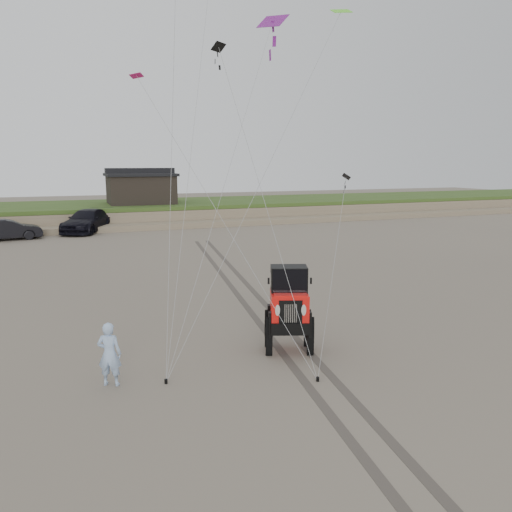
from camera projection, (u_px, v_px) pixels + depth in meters
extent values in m
plane|color=#6B6054|center=(278.00, 370.00, 13.53)|extent=(160.00, 160.00, 0.00)
cube|color=#7A6B54|center=(119.00, 214.00, 48.19)|extent=(160.00, 12.00, 1.40)
cube|color=#2D4719|center=(119.00, 205.00, 48.04)|extent=(160.00, 12.00, 0.35)
cube|color=#7A6B54|center=(128.00, 226.00, 42.32)|extent=(160.00, 3.50, 0.50)
cube|color=black|center=(141.00, 190.00, 47.57)|extent=(6.00, 5.00, 2.60)
cube|color=black|center=(140.00, 175.00, 47.30)|extent=(6.40, 5.40, 0.25)
cube|color=black|center=(140.00, 171.00, 47.23)|extent=(6.40, 1.20, 0.50)
imported|color=black|center=(8.00, 230.00, 36.32)|extent=(4.74, 2.25, 1.50)
imported|color=black|center=(87.00, 221.00, 40.48)|extent=(5.02, 6.73, 1.81)
imported|color=#90B7DE|center=(109.00, 354.00, 12.48)|extent=(0.71, 0.60, 1.65)
cube|color=#CB196A|center=(137.00, 76.00, 18.64)|extent=(0.56, 0.50, 0.19)
cube|color=black|center=(346.00, 177.00, 20.02)|extent=(0.43, 0.60, 0.32)
cube|color=#76167C|center=(273.00, 21.00, 22.50)|extent=(1.24, 1.46, 0.78)
cube|color=#69F22A|center=(341.00, 11.00, 19.64)|extent=(0.80, 0.54, 0.31)
cube|color=black|center=(219.00, 47.00, 16.62)|extent=(0.60, 0.56, 0.27)
cylinder|color=black|center=(166.00, 381.00, 12.70)|extent=(0.08, 0.08, 0.12)
cylinder|color=black|center=(318.00, 379.00, 12.83)|extent=(0.08, 0.08, 0.12)
cube|color=#4C443D|center=(237.00, 294.00, 21.42)|extent=(4.42, 29.74, 0.01)
cube|color=#4C443D|center=(254.00, 292.00, 21.71)|extent=(4.42, 29.74, 0.01)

